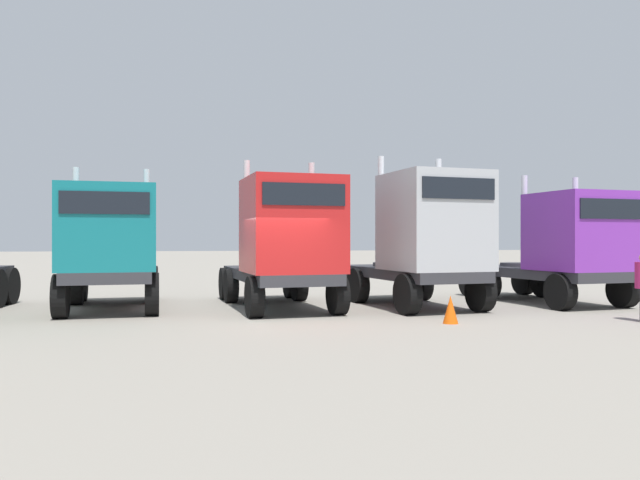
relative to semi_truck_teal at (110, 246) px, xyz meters
name	(u,v)px	position (x,y,z in m)	size (l,w,h in m)	color
ground	(278,319)	(4.29, -2.43, -1.80)	(200.00, 200.00, 0.00)	gray
semi_truck_teal	(110,246)	(0.00, 0.00, 0.00)	(2.94, 5.94, 3.99)	#333338
semi_truck_red	(286,242)	(4.71, -0.73, 0.09)	(3.14, 6.50, 4.20)	#333338
semi_truck_silver	(425,238)	(8.66, -0.96, 0.22)	(3.27, 6.04, 4.40)	#333338
semi_truck_purple	(565,247)	(13.17, -0.74, -0.05)	(3.25, 6.10, 3.93)	#333338
traffic_cone_near	(451,310)	(8.15, -3.95, -1.47)	(0.36, 0.36, 0.65)	#F2590C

